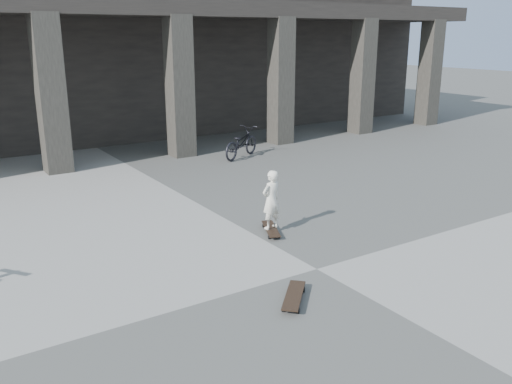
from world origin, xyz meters
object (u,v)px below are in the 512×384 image
skateboard_spare (294,296)px  bicycle (241,143)px  longboard (271,229)px  child (271,200)px

skateboard_spare → bicycle: (4.03, 7.95, 0.36)m
longboard → child: 0.56m
child → bicycle: size_ratio=0.64×
longboard → bicycle: bearing=-2.4°
longboard → bicycle: bicycle is taller
bicycle → child: bearing=125.5°
skateboard_spare → bicycle: bicycle is taller
longboard → skateboard_spare: 2.65m
child → bicycle: (2.80, 5.61, -0.19)m
child → bicycle: child is taller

